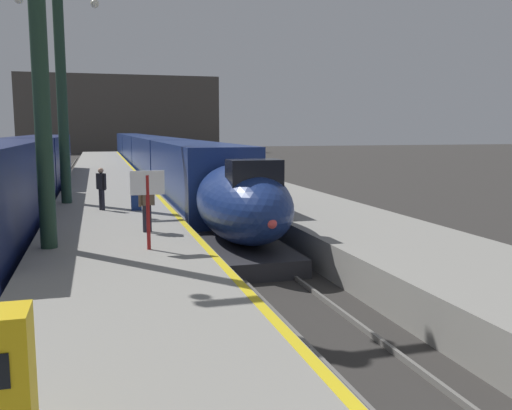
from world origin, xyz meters
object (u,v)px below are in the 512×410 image
(highspeed_train_main, at_px, (149,154))
(station_column_mid, at_px, (38,35))
(departure_info_board, at_px, (148,194))
(regional_train_adjacent, at_px, (26,170))
(station_column_far, at_px, (61,71))
(passenger_near_edge, at_px, (101,185))
(passenger_mid_platform, at_px, (147,201))
(rolling_suitcase, at_px, (136,203))

(highspeed_train_main, distance_m, station_column_mid, 36.12)
(station_column_mid, distance_m, departure_info_board, 4.97)
(regional_train_adjacent, xyz_separation_m, station_column_far, (2.20, -5.46, 4.58))
(station_column_mid, bearing_deg, passenger_near_edge, 78.09)
(station_column_far, height_order, passenger_mid_platform, station_column_far)
(highspeed_train_main, bearing_deg, departure_info_board, -95.20)
(station_column_far, relative_size, passenger_mid_platform, 5.59)
(passenger_near_edge, bearing_deg, rolling_suitcase, -17.53)
(highspeed_train_main, distance_m, regional_train_adjacent, 21.79)
(regional_train_adjacent, xyz_separation_m, station_column_mid, (2.20, -15.10, 4.55))
(regional_train_adjacent, distance_m, passenger_mid_platform, 14.32)
(rolling_suitcase, relative_size, departure_info_board, 0.46)
(station_column_far, xyz_separation_m, passenger_near_edge, (1.47, -2.68, -4.67))
(highspeed_train_main, bearing_deg, station_column_mid, -99.48)
(passenger_near_edge, bearing_deg, station_column_far, 118.67)
(highspeed_train_main, relative_size, passenger_mid_platform, 44.56)
(station_column_mid, relative_size, passenger_mid_platform, 5.55)
(station_column_mid, height_order, rolling_suitcase, station_column_mid)
(regional_train_adjacent, relative_size, departure_info_board, 17.26)
(highspeed_train_main, xyz_separation_m, rolling_suitcase, (-3.12, -28.78, -0.62))
(rolling_suitcase, height_order, departure_info_board, departure_info_board)
(highspeed_train_main, relative_size, station_column_mid, 8.03)
(passenger_near_edge, bearing_deg, station_column_mid, -101.91)
(rolling_suitcase, bearing_deg, departure_info_board, -91.40)
(passenger_near_edge, bearing_deg, passenger_mid_platform, -75.98)
(passenger_near_edge, distance_m, passenger_mid_platform, 5.44)
(station_column_far, bearing_deg, highspeed_train_main, 77.06)
(station_column_far, height_order, passenger_near_edge, station_column_far)
(station_column_mid, relative_size, rolling_suitcase, 9.56)
(passenger_near_edge, height_order, rolling_suitcase, passenger_near_edge)
(regional_train_adjacent, bearing_deg, station_column_mid, -81.71)
(regional_train_adjacent, relative_size, station_column_mid, 3.90)
(highspeed_train_main, bearing_deg, regional_train_adjacent, -111.83)
(highspeed_train_main, bearing_deg, station_column_far, -102.94)
(highspeed_train_main, height_order, station_column_mid, station_column_mid)
(station_column_far, bearing_deg, passenger_near_edge, -61.33)
(highspeed_train_main, bearing_deg, passenger_near_edge, -98.88)
(highspeed_train_main, distance_m, rolling_suitcase, 28.96)
(passenger_near_edge, distance_m, rolling_suitcase, 1.54)
(station_column_far, distance_m, passenger_mid_platform, 9.64)
(passenger_near_edge, distance_m, departure_info_board, 8.01)
(station_column_mid, xyz_separation_m, passenger_near_edge, (1.47, 6.95, -4.64))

